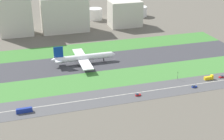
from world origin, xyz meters
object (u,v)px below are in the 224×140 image
car_0 (138,95)px  office_tower (125,14)px  car_2 (221,77)px  traffic_light (178,75)px  fuel_tank_centre (116,13)px  fuel_tank_east (140,11)px  bus_0 (24,110)px  fuel_tank_west (95,14)px  hangar_building (65,14)px  terminal_building (15,13)px  airliner (83,58)px  car_1 (194,86)px  truck_0 (209,78)px

car_0 → office_tower: size_ratio=0.10×
car_2 → traffic_light: 40.45m
fuel_tank_centre → fuel_tank_east: (37.53, 0.00, 0.19)m
bus_0 → fuel_tank_east: size_ratio=0.52×
fuel_tank_west → traffic_light: bearing=-84.6°
hangar_building → fuel_tank_east: hangar_building is taller
car_0 → terminal_building: size_ratio=0.08×
terminal_building → fuel_tank_east: bearing=14.0°
car_2 → fuel_tank_centre: 228.79m
car_2 → fuel_tank_west: (-60.22, 227.00, 7.22)m
airliner → car_1: (78.71, -78.00, -5.31)m
terminal_building → fuel_tank_centre: bearing=17.4°
fuel_tank_west → bus_0: bearing=-115.2°
office_tower → fuel_tank_west: bearing=124.5°
car_1 → office_tower: size_ratio=0.10×
bus_0 → fuel_tank_east: bearing=-127.4°
airliner → fuel_tank_west: airliner is taller
office_tower → fuel_tank_centre: office_tower is taller
car_0 → office_tower: 200.24m
bus_0 → terminal_building: (0.45, 192.00, 26.15)m
traffic_light → bus_0: bearing=-172.2°
truck_0 → traffic_light: traffic_light is taller
truck_0 → office_tower: 183.40m
traffic_light → terminal_building: bearing=127.1°
airliner → terminal_building: size_ratio=1.16×
bus_0 → fuel_tank_centre: size_ratio=0.46×
airliner → truck_0: 120.30m
airliner → office_tower: office_tower is taller
car_1 → car_2: size_ratio=1.00×
car_2 → hangar_building: 214.16m
car_0 → fuel_tank_east: fuel_tank_east is taller
fuel_tank_centre → fuel_tank_east: bearing=0.0°
airliner → truck_0: (99.13, -68.00, -4.56)m
airliner → car_2: 131.09m
car_2 → fuel_tank_east: (9.66, 227.00, 6.41)m
car_2 → fuel_tank_east: 227.30m
truck_0 → terminal_building: (-158.39, 182.00, 26.30)m
truck_0 → terminal_building: terminal_building is taller
truck_0 → car_2: bearing=0.0°
terminal_building → office_tower: 142.30m
fuel_tank_west → fuel_tank_east: (69.89, 0.00, -0.80)m
office_tower → fuel_tank_west: size_ratio=2.03×
airliner → car_1: size_ratio=14.77×
truck_0 → terminal_building: 242.70m
airliner → fuel_tank_east: bearing=52.6°
car_0 → car_2: same height
traffic_light → office_tower: bearing=86.7°
office_tower → fuel_tank_west: office_tower is taller
terminal_building → fuel_tank_centre: size_ratio=2.20×
terminal_building → fuel_tank_east: size_ratio=2.51×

